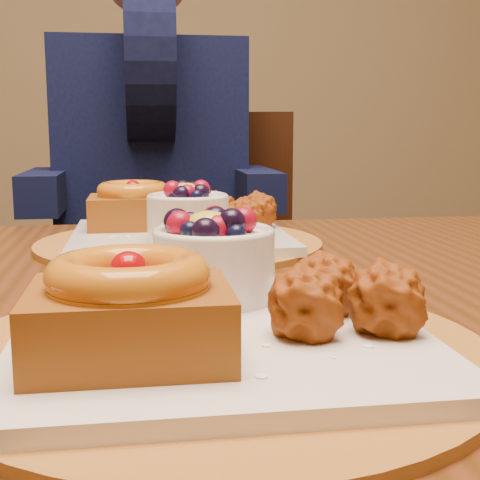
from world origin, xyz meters
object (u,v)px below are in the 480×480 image
chair_far (192,292)px  dining_table (194,356)px  place_setting_far (177,226)px  diner (150,129)px  place_setting_near (213,314)px

chair_far → dining_table: bearing=-78.3°
place_setting_far → diner: diner is taller
place_setting_far → chair_far: (0.07, 0.67, -0.26)m
place_setting_far → chair_far: size_ratio=0.40×
dining_table → diner: (-0.02, 0.89, 0.23)m
place_setting_near → chair_far: bearing=86.3°
place_setting_near → chair_far: chair_far is taller
place_setting_near → place_setting_far: bearing=90.0°
chair_far → diner: size_ratio=1.11×
place_setting_near → dining_table: bearing=89.0°
place_setting_far → diner: bearing=91.6°
chair_far → place_setting_far: bearing=-80.0°
place_setting_near → place_setting_far: 0.43m
chair_far → diner: 0.39m
dining_table → place_setting_near: 0.24m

